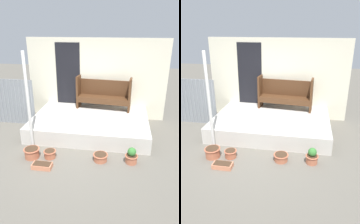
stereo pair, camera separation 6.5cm
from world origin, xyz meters
The scene contains 11 objects.
ground_plane centered at (0.00, 0.00, 0.00)m, with size 24.00×24.00×0.00m, color #666056.
porch_slab centered at (0.20, 1.12, 0.22)m, with size 3.34×2.24×0.44m.
house_wall centered at (0.16, 2.27, 1.31)m, with size 4.54×0.08×2.60m.
fence_corrugated centered at (-2.71, 1.27, 0.72)m, with size 2.26×0.05×1.44m.
support_post centered at (-1.10, -0.12, 1.22)m, with size 0.07×0.07×2.43m.
bench centered at (0.51, 1.90, 0.95)m, with size 1.73×0.55×1.03m.
flower_pot_left centered at (-0.95, -0.52, 0.13)m, with size 0.38×0.38×0.24m.
flower_pot_middle centered at (-0.52, -0.46, 0.11)m, with size 0.30×0.30×0.19m.
flower_pot_right centered at (0.68, -0.40, 0.10)m, with size 0.35×0.35×0.18m.
flower_pot_far_right centered at (1.39, -0.37, 0.17)m, with size 0.30×0.30×0.39m.
planter_box_rect centered at (-0.56, -0.88, 0.06)m, with size 0.44×0.22×0.11m.
Camera 2 is at (1.19, -4.70, 2.96)m, focal length 35.00 mm.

